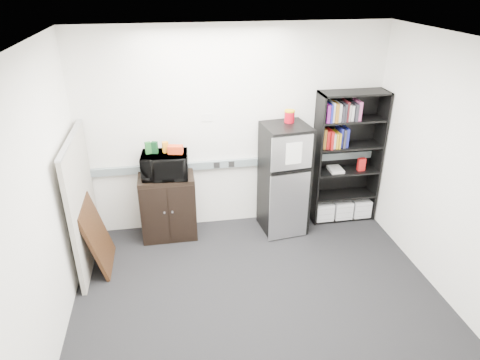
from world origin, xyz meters
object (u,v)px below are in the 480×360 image
Objects in this scene: cubicle_partition at (82,203)px; microwave at (165,165)px; refrigerator at (284,179)px; cabinet at (168,206)px; bookshelf at (347,159)px.

microwave is at bearing 22.60° from cubicle_partition.
cubicle_partition is at bearing -179.01° from refrigerator.
cabinet is 1.55× the size of microwave.
cubicle_partition is 1.12m from cabinet.
cabinet is 1.57m from refrigerator.
cubicle_partition is 1.08m from microwave.
cabinet is 0.60m from microwave.
refrigerator is at bearing 7.72° from cubicle_partition.
bookshelf is 1.14× the size of cubicle_partition.
refrigerator reaches higher than cabinet.
microwave is 1.57m from refrigerator.
refrigerator is (2.51, 0.34, -0.06)m from cubicle_partition.
bookshelf is 3.24× the size of microwave.
microwave is at bearing 170.89° from refrigerator.
refrigerator reaches higher than microwave.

